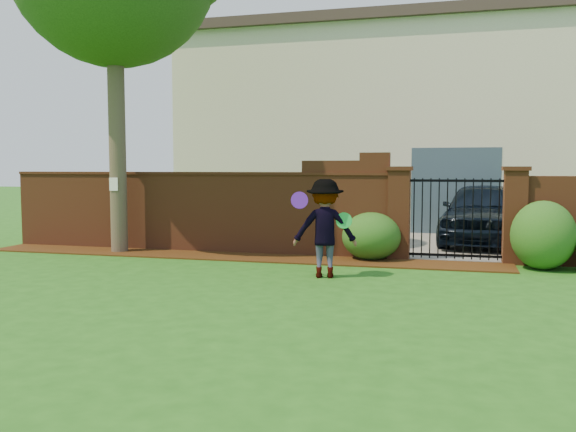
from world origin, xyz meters
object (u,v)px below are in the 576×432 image
(car, at_px, (482,213))
(frisbee_green, at_px, (344,221))
(man, at_px, (325,229))
(frisbee_purple, at_px, (299,200))

(car, height_order, frisbee_green, car)
(frisbee_green, bearing_deg, car, 65.29)
(man, height_order, frisbee_green, man)
(man, relative_size, frisbee_green, 6.13)
(car, bearing_deg, frisbee_purple, -112.81)
(car, bearing_deg, man, -110.87)
(frisbee_purple, xyz_separation_m, frisbee_green, (0.71, 0.22, -0.34))
(car, relative_size, frisbee_purple, 15.52)
(frisbee_green, bearing_deg, man, 174.55)
(man, relative_size, frisbee_purple, 5.83)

